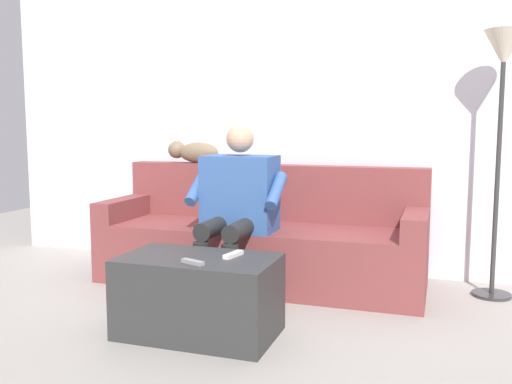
% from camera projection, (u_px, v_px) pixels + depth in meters
% --- Properties ---
extents(ground_plane, '(8.00, 8.00, 0.00)m').
position_uv_depth(ground_plane, '(223.00, 314.00, 3.22)').
color(ground_plane, gray).
extents(back_wall, '(4.71, 0.06, 2.47)m').
position_uv_depth(back_wall, '(282.00, 106.00, 4.21)').
color(back_wall, silver).
rests_on(back_wall, ground).
extents(couch, '(2.21, 0.73, 0.80)m').
position_uv_depth(couch, '(262.00, 242.00, 3.87)').
color(couch, brown).
rests_on(couch, ground).
extents(coffee_table, '(0.80, 0.47, 0.41)m').
position_uv_depth(coffee_table, '(199.00, 296.00, 2.89)').
color(coffee_table, '#2D2D2D').
rests_on(coffee_table, ground).
extents(person_solo_seated, '(0.61, 0.62, 1.09)m').
position_uv_depth(person_solo_seated, '(237.00, 200.00, 3.55)').
color(person_solo_seated, '#335693').
rests_on(person_solo_seated, ground).
extents(cat_on_backrest, '(0.56, 0.13, 0.17)m').
position_uv_depth(cat_on_backrest, '(193.00, 152.00, 4.22)').
color(cat_on_backrest, '#756047').
rests_on(cat_on_backrest, couch).
extents(remote_white, '(0.06, 0.15, 0.02)m').
position_uv_depth(remote_white, '(233.00, 255.00, 2.87)').
color(remote_white, white).
rests_on(remote_white, coffee_table).
extents(remote_gray, '(0.13, 0.08, 0.02)m').
position_uv_depth(remote_gray, '(193.00, 262.00, 2.72)').
color(remote_gray, gray).
rests_on(remote_gray, coffee_table).
extents(floor_lamp, '(0.24, 0.24, 1.66)m').
position_uv_depth(floor_lamp, '(503.00, 79.00, 3.40)').
color(floor_lamp, '#2D2D2D').
rests_on(floor_lamp, ground).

